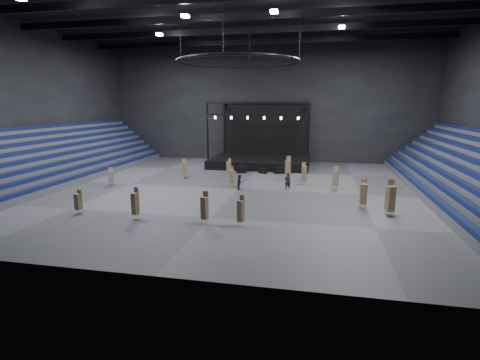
% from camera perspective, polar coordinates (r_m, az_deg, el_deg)
% --- Properties ---
extents(floor, '(50.00, 50.00, 0.00)m').
position_cam_1_polar(floor, '(39.80, -0.26, -1.37)').
color(floor, '#49494C').
rests_on(floor, ground).
extents(ceiling, '(50.00, 42.00, 0.20)m').
position_cam_1_polar(ceiling, '(39.85, -0.29, 24.75)').
color(ceiling, black).
rests_on(ceiling, wall_back).
extents(wall_back, '(50.00, 0.20, 18.00)m').
position_cam_1_polar(wall_back, '(59.49, 4.09, 11.61)').
color(wall_back, black).
rests_on(wall_back, ground).
extents(wall_front, '(50.00, 0.20, 18.00)m').
position_cam_1_polar(wall_front, '(18.80, -14.21, 11.51)').
color(wall_front, black).
rests_on(wall_front, ground).
extents(wall_left, '(0.20, 42.00, 18.00)m').
position_cam_1_polar(wall_left, '(50.39, -29.79, 10.17)').
color(wall_left, black).
rests_on(wall_left, ground).
extents(bleachers_left, '(7.20, 40.00, 6.40)m').
position_cam_1_polar(bleachers_left, '(49.58, -27.17, 1.95)').
color(bleachers_left, '#505053').
rests_on(bleachers_left, floor).
extents(bleachers_right, '(7.20, 40.00, 6.40)m').
position_cam_1_polar(bleachers_right, '(41.31, 32.60, -0.29)').
color(bleachers_right, '#505053').
rests_on(bleachers_right, floor).
extents(stage, '(14.00, 10.00, 9.20)m').
position_cam_1_polar(stage, '(55.27, 3.29, 3.78)').
color(stage, black).
rests_on(stage, floor).
extents(truss_ring, '(12.30, 12.30, 5.15)m').
position_cam_1_polar(truss_ring, '(39.01, -0.28, 17.58)').
color(truss_ring, black).
rests_on(truss_ring, ceiling).
extents(roof_girders, '(49.00, 30.35, 0.70)m').
position_cam_1_polar(roof_girders, '(39.67, -0.29, 23.62)').
color(roof_girders, black).
rests_on(roof_girders, ceiling).
extents(floodlights, '(28.60, 16.60, 0.25)m').
position_cam_1_polar(floodlights, '(35.73, -1.77, 23.99)').
color(floodlights, white).
rests_on(floodlights, roof_girders).
extents(flight_case_left, '(1.46, 0.99, 0.89)m').
position_cam_1_polar(flight_case_left, '(49.03, 0.24, 1.61)').
color(flight_case_left, black).
rests_on(flight_case_left, floor).
extents(flight_case_mid, '(1.15, 0.86, 0.69)m').
position_cam_1_polar(flight_case_mid, '(48.68, 3.47, 1.40)').
color(flight_case_mid, black).
rests_on(flight_case_mid, floor).
extents(flight_case_right, '(1.46, 1.14, 0.87)m').
position_cam_1_polar(flight_case_right, '(48.79, 6.08, 1.49)').
color(flight_case_right, black).
rests_on(flight_case_right, floor).
extents(chair_stack_0, '(0.63, 0.63, 2.21)m').
position_cam_1_polar(chair_stack_0, '(40.77, -1.29, 0.61)').
color(chair_stack_0, silver).
rests_on(chair_stack_0, floor).
extents(chair_stack_1, '(0.56, 0.56, 2.63)m').
position_cam_1_polar(chair_stack_1, '(33.71, 18.30, -1.96)').
color(chair_stack_1, silver).
rests_on(chair_stack_1, floor).
extents(chair_stack_2, '(0.63, 0.63, 2.87)m').
position_cam_1_polar(chair_stack_2, '(44.45, 7.32, 1.83)').
color(chair_stack_2, silver).
rests_on(chair_stack_2, floor).
extents(chair_stack_3, '(0.56, 0.56, 2.21)m').
position_cam_1_polar(chair_stack_3, '(46.81, -1.71, 2.00)').
color(chair_stack_3, silver).
rests_on(chair_stack_3, floor).
extents(chair_stack_4, '(0.54, 0.54, 2.34)m').
position_cam_1_polar(chair_stack_4, '(27.59, 0.11, -4.68)').
color(chair_stack_4, silver).
rests_on(chair_stack_4, floor).
extents(chair_stack_5, '(0.57, 0.57, 2.54)m').
position_cam_1_polar(chair_stack_5, '(30.36, -15.68, -3.40)').
color(chair_stack_5, silver).
rests_on(chair_stack_5, floor).
extents(chair_stack_6, '(0.62, 0.62, 2.34)m').
position_cam_1_polar(chair_stack_6, '(46.17, -8.51, 1.85)').
color(chair_stack_6, silver).
rests_on(chair_stack_6, floor).
extents(chair_stack_7, '(0.70, 0.70, 2.26)m').
position_cam_1_polar(chair_stack_7, '(32.63, 21.83, -2.92)').
color(chair_stack_7, silver).
rests_on(chair_stack_7, floor).
extents(chair_stack_8, '(0.54, 0.54, 2.00)m').
position_cam_1_polar(chair_stack_8, '(33.42, -23.42, -2.97)').
color(chair_stack_8, silver).
rests_on(chair_stack_8, floor).
extents(chair_stack_9, '(0.54, 0.54, 2.50)m').
position_cam_1_polar(chair_stack_9, '(28.24, -5.42, -4.18)').
color(chair_stack_9, silver).
rests_on(chair_stack_9, floor).
extents(chair_stack_10, '(0.62, 0.62, 2.47)m').
position_cam_1_polar(chair_stack_10, '(40.46, 14.34, 0.36)').
color(chair_stack_10, silver).
rests_on(chair_stack_10, floor).
extents(chair_stack_11, '(0.64, 0.64, 2.04)m').
position_cam_1_polar(chair_stack_11, '(43.40, -19.08, 0.55)').
color(chair_stack_11, silver).
rests_on(chair_stack_11, floor).
extents(chair_stack_12, '(0.62, 0.62, 2.47)m').
position_cam_1_polar(chair_stack_12, '(42.53, 9.75, 1.05)').
color(chair_stack_12, silver).
rests_on(chair_stack_12, floor).
extents(chair_stack_13, '(0.63, 0.63, 3.03)m').
position_cam_1_polar(chair_stack_13, '(32.09, 22.02, -2.59)').
color(chair_stack_13, silver).
rests_on(chair_stack_13, floor).
extents(man_center, '(0.76, 0.64, 1.78)m').
position_cam_1_polar(man_center, '(39.73, 7.28, -0.18)').
color(man_center, black).
rests_on(man_center, floor).
extents(crew_member, '(0.61, 0.78, 1.59)m').
position_cam_1_polar(crew_member, '(39.45, -0.01, -0.31)').
color(crew_member, black).
rests_on(crew_member, floor).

